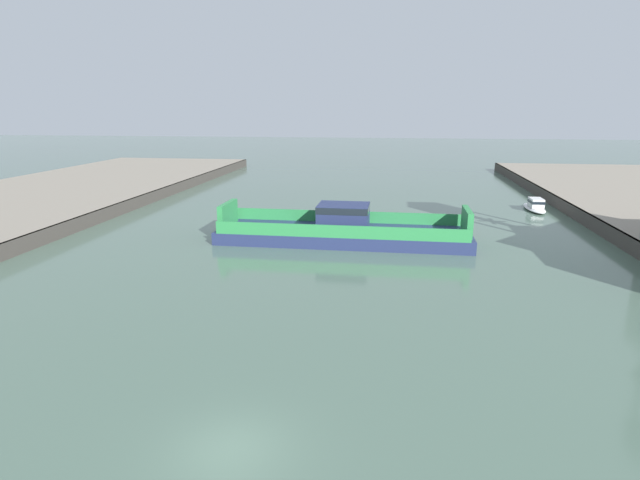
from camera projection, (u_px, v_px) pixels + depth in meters
The scene contains 3 objects.
ground_plane at pixel (231, 451), 18.35m from camera, with size 400.00×400.00×0.00m, color #4C6656.
chain_ferry at pixel (343, 230), 46.90m from camera, with size 22.83×6.66×3.44m.
moored_boat_mid_left at pixel (535, 206), 61.23m from camera, with size 2.03×6.55×1.51m.
Camera 1 is at (5.38, -15.30, 11.85)m, focal length 28.90 mm.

